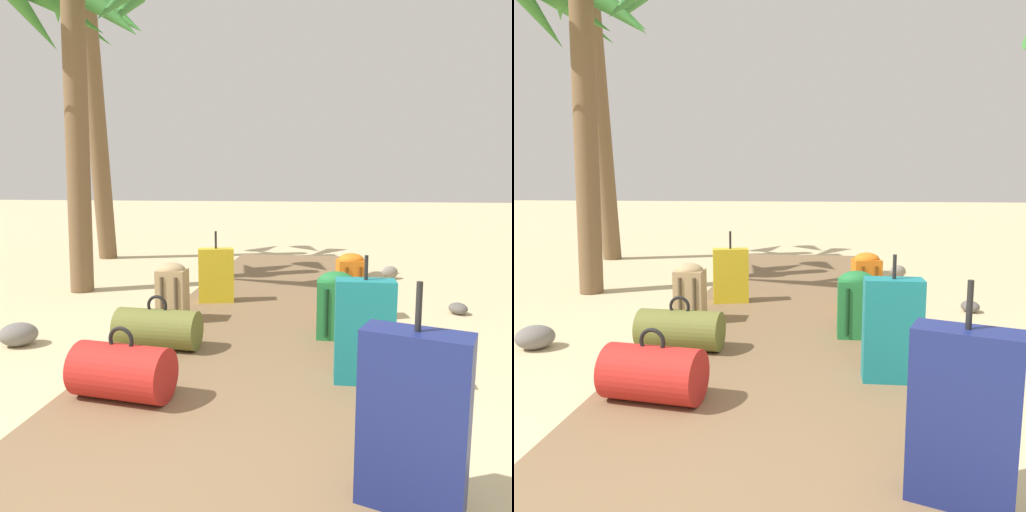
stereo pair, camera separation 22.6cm
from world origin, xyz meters
The scene contains 15 objects.
ground_plane centered at (0.00, 2.99, 0.00)m, with size 60.00×60.00×0.00m, color #CCB789.
boardwalk centered at (0.00, 3.73, 0.04)m, with size 2.06×7.46×0.08m, color brown.
suitcase_teal centered at (0.80, 1.88, 0.41)m, with size 0.37×0.19×0.82m.
duffel_bag_olive centered at (-0.74, 2.32, 0.23)m, with size 0.66×0.34×0.42m.
suitcase_navy centered at (0.92, 0.61, 0.44)m, with size 0.44×0.30×0.91m.
backpack_green centered at (0.61, 2.80, 0.37)m, with size 0.31×0.25×0.55m.
suitcase_yellow centered at (-0.65, 3.88, 0.37)m, with size 0.40×0.25×0.76m.
backpack_tan centered at (-0.87, 3.07, 0.37)m, with size 0.26×0.25×0.54m.
backpack_orange centered at (0.76, 3.68, 0.39)m, with size 0.30×0.28×0.58m.
duffel_bag_red centered at (-0.62, 1.40, 0.25)m, with size 0.61×0.40×0.44m.
palm_tree_near_left centered at (-2.50, 4.48, 3.13)m, with size 2.17×2.15×4.07m.
palm_tree_far_left centered at (-3.44, 7.00, 3.47)m, with size 2.13×2.05×4.71m.
rock_left_near centered at (-1.99, 2.42, 0.10)m, with size 0.27×0.31×0.19m, color slate.
rock_right_near centered at (1.36, 5.91, 0.09)m, with size 0.24×0.17×0.18m, color gray.
rock_right_far centered at (1.87, 4.05, 0.06)m, with size 0.21×0.17×0.12m, color #5B5651.
Camera 1 is at (0.60, -1.32, 1.36)m, focal length 35.72 mm.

